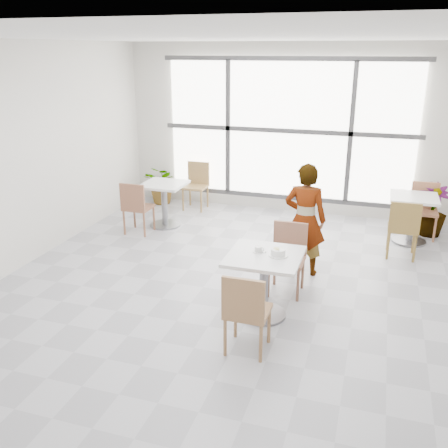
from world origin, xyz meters
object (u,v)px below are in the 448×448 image
(chair_far, at_px, (288,253))
(coffee_cup, at_px, (259,250))
(bg_chair_left_far, at_px, (197,182))
(chair_near, at_px, (246,309))
(bg_chair_left_near, at_px, (136,205))
(plant_left, at_px, (163,185))
(person, at_px, (305,220))
(bg_chair_right_near, at_px, (404,226))
(bg_table_right, at_px, (412,212))
(bg_chair_right_far, at_px, (424,206))
(main_table, at_px, (264,274))
(oatmeal_bowl, at_px, (278,252))
(bg_table_left, at_px, (164,198))
(plant_right, at_px, (432,210))

(chair_far, bearing_deg, coffee_cup, -108.33)
(chair_far, bearing_deg, bg_chair_left_far, 128.44)
(chair_near, distance_m, coffee_cup, 0.89)
(bg_chair_left_near, distance_m, plant_left, 1.73)
(coffee_cup, bearing_deg, plant_left, 127.75)
(person, bearing_deg, bg_chair_right_near, -143.27)
(bg_table_right, bearing_deg, bg_chair_right_far, 62.86)
(chair_near, distance_m, plant_left, 5.29)
(chair_near, height_order, bg_chair_right_far, same)
(main_table, relative_size, oatmeal_bowl, 3.81)
(chair_far, xyz_separation_m, plant_left, (-3.01, 2.94, -0.12))
(main_table, bearing_deg, plant_left, 128.13)
(bg_chair_left_near, xyz_separation_m, plant_left, (-0.29, 1.70, -0.12))
(bg_table_left, relative_size, plant_left, 1.00)
(main_table, height_order, bg_chair_left_far, bg_chair_left_far)
(oatmeal_bowl, height_order, bg_chair_left_far, bg_chair_left_far)
(oatmeal_bowl, xyz_separation_m, bg_chair_right_near, (1.37, 2.19, -0.29))
(chair_far, relative_size, plant_left, 1.16)
(coffee_cup, relative_size, plant_right, 0.19)
(chair_near, xyz_separation_m, coffee_cup, (-0.09, 0.84, 0.28))
(bg_table_left, bearing_deg, main_table, -46.89)
(oatmeal_bowl, relative_size, plant_right, 0.25)
(bg_chair_left_near, distance_m, bg_chair_right_near, 4.10)
(oatmeal_bowl, bearing_deg, plant_left, 129.62)
(bg_chair_right_near, relative_size, bg_chair_right_far, 1.00)
(person, bearing_deg, plant_left, -35.97)
(bg_chair_left_near, bearing_deg, bg_table_right, -167.14)
(chair_far, relative_size, bg_chair_left_near, 1.00)
(bg_chair_left_near, bearing_deg, bg_chair_left_far, -104.85)
(coffee_cup, xyz_separation_m, bg_chair_right_near, (1.60, 2.15, -0.28))
(main_table, xyz_separation_m, bg_chair_left_far, (-2.15, 3.59, -0.02))
(bg_chair_right_far, height_order, plant_left, bg_chair_right_far)
(coffee_cup, height_order, bg_chair_left_far, bg_chair_left_far)
(oatmeal_bowl, bearing_deg, bg_chair_left_near, 144.51)
(bg_chair_left_near, height_order, plant_right, bg_chair_left_near)
(chair_far, height_order, plant_right, chair_far)
(chair_near, distance_m, bg_chair_right_far, 4.47)
(person, height_order, bg_table_left, person)
(chair_far, xyz_separation_m, bg_table_left, (-2.45, 1.75, -0.01))
(bg_chair_left_near, relative_size, bg_chair_right_far, 1.00)
(plant_left, bearing_deg, bg_chair_left_near, -80.32)
(bg_table_left, relative_size, bg_chair_left_far, 0.86)
(bg_table_right, xyz_separation_m, bg_chair_right_near, (-0.15, -0.72, 0.01))
(chair_near, bearing_deg, plant_right, -115.49)
(bg_table_right, bearing_deg, main_table, -119.59)
(bg_table_right, distance_m, bg_chair_left_far, 3.87)
(bg_table_right, relative_size, bg_chair_left_far, 0.86)
(oatmeal_bowl, relative_size, bg_chair_left_near, 0.24)
(oatmeal_bowl, bearing_deg, bg_chair_right_far, 62.53)
(coffee_cup, height_order, bg_chair_right_near, bg_chair_right_near)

